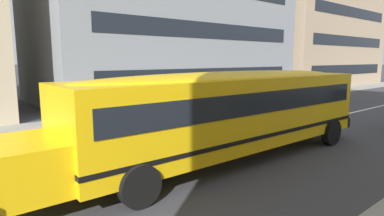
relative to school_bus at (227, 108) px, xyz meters
name	(u,v)px	position (x,y,z in m)	size (l,w,h in m)	color
ground_plane	(186,151)	(-0.41, 1.50, -1.63)	(400.00, 400.00, 0.00)	#38383D
sidewalk_far	(98,120)	(-0.41, 8.78, -1.62)	(120.00, 3.00, 0.01)	gray
lane_centreline	(186,151)	(-0.41, 1.50, -1.63)	(110.00, 0.16, 0.01)	silver
school_bus	(227,108)	(0.00, 0.00, 0.00)	(12.30, 2.98, 2.74)	yellow
parked_car_grey_end_of_row	(319,89)	(16.22, 5.90, -0.79)	(3.97, 2.02, 1.64)	gray
apartment_block_far_right	(309,18)	(30.58, 15.71, 6.62)	(19.21, 10.92, 16.50)	tan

